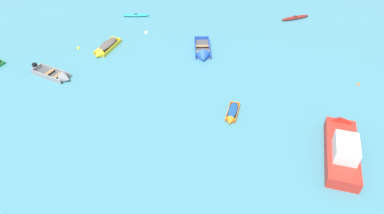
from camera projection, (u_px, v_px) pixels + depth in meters
name	position (u px, v px, depth m)	size (l,w,h in m)	color
kayak_maroon_foreground_center	(295.00, 18.00, 41.31)	(3.61, 1.45, 0.34)	maroon
rowboat_blue_back_row_center	(203.00, 54.00, 35.24)	(1.79, 4.47, 1.41)	#4C4C51
kayak_turquoise_far_right	(136.00, 15.00, 41.83)	(3.25, 0.76, 0.31)	teal
rowboat_grey_center	(58.00, 76.00, 32.33)	(4.09, 3.19, 1.17)	#4C4C51
motor_launch_red_distant_center	(342.00, 145.00, 25.23)	(4.22, 7.17, 2.47)	red
rowboat_yellow_outer_right	(104.00, 49.00, 35.81)	(2.76, 3.96, 1.08)	gray
rowboat_orange_far_back	(232.00, 115.00, 28.37)	(1.66, 2.78, 0.75)	#4C4C51
mooring_buoy_outer_edge	(146.00, 33.00, 38.92)	(0.42, 0.42, 0.42)	silver
mooring_buoy_between_boats_left	(358.00, 85.00, 31.76)	(0.28, 0.28, 0.28)	orange
mooring_buoy_central	(79.00, 48.00, 36.47)	(0.34, 0.34, 0.34)	yellow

